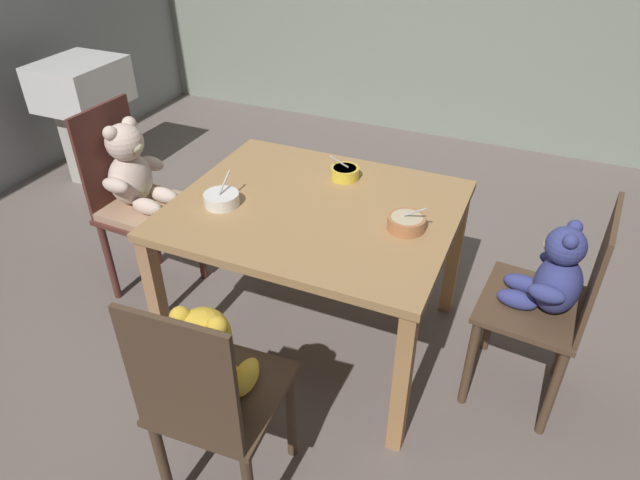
# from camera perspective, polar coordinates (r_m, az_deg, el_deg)

# --- Properties ---
(ground_plane) EXTENTS (5.20, 5.20, 0.04)m
(ground_plane) POSITION_cam_1_polar(r_m,az_deg,el_deg) (2.72, -0.42, -9.86)
(ground_plane) COLOR #71635E
(dining_table) EXTENTS (1.13, 0.95, 0.71)m
(dining_table) POSITION_cam_1_polar(r_m,az_deg,el_deg) (2.32, -0.49, 1.67)
(dining_table) COLOR #A87E4E
(dining_table) RESTS_ON ground_plane
(teddy_chair_near_left) EXTENTS (0.38, 0.40, 0.97)m
(teddy_chair_near_left) POSITION_cam_1_polar(r_m,az_deg,el_deg) (2.80, -18.32, 5.43)
(teddy_chair_near_left) COLOR #552B24
(teddy_chair_near_left) RESTS_ON ground_plane
(teddy_chair_near_right) EXTENTS (0.41, 0.44, 0.91)m
(teddy_chair_near_right) POSITION_cam_1_polar(r_m,az_deg,el_deg) (2.25, 22.57, -4.49)
(teddy_chair_near_right) COLOR brown
(teddy_chair_near_right) RESTS_ON ground_plane
(teddy_chair_near_front) EXTENTS (0.40, 0.42, 0.94)m
(teddy_chair_near_front) POSITION_cam_1_polar(r_m,az_deg,el_deg) (1.77, -11.07, -13.69)
(teddy_chair_near_front) COLOR #4D3827
(teddy_chair_near_front) RESTS_ON ground_plane
(porridge_bowl_white_near_left) EXTENTS (0.14, 0.15, 0.12)m
(porridge_bowl_white_near_left) POSITION_cam_1_polar(r_m,az_deg,el_deg) (2.31, -9.99, 4.15)
(porridge_bowl_white_near_left) COLOR white
(porridge_bowl_white_near_left) RESTS_ON dining_table
(porridge_bowl_yellow_far_center) EXTENTS (0.13, 0.12, 0.11)m
(porridge_bowl_yellow_far_center) POSITION_cam_1_polar(r_m,az_deg,el_deg) (2.47, 2.54, 6.86)
(porridge_bowl_yellow_far_center) COLOR yellow
(porridge_bowl_yellow_far_center) RESTS_ON dining_table
(porridge_bowl_terracotta_near_right) EXTENTS (0.15, 0.15, 0.12)m
(porridge_bowl_terracotta_near_right) POSITION_cam_1_polar(r_m,az_deg,el_deg) (2.14, 8.79, 1.77)
(porridge_bowl_terracotta_near_right) COLOR #B87349
(porridge_bowl_terracotta_near_right) RESTS_ON dining_table
(sink_basin) EXTENTS (0.45, 0.52, 0.82)m
(sink_basin) POSITION_cam_1_polar(r_m,az_deg,el_deg) (4.12, -22.78, 12.66)
(sink_basin) COLOR #B7B2A8
(sink_basin) RESTS_ON ground_plane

